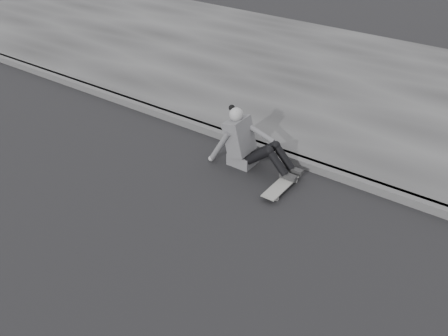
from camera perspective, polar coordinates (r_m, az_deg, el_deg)
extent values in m
plane|color=black|center=(5.37, 1.45, -13.91)|extent=(80.00, 80.00, 0.00)
cube|color=#4C4C4C|center=(7.14, 13.18, -0.82)|extent=(24.00, 0.16, 0.12)
cube|color=#3D3D3D|center=(9.71, 20.53, 7.29)|extent=(24.00, 6.00, 0.12)
cylinder|color=gray|center=(6.64, 4.95, -3.10)|extent=(0.03, 0.05, 0.05)
cylinder|color=gray|center=(6.58, 6.07, -3.53)|extent=(0.03, 0.05, 0.05)
cylinder|color=gray|center=(7.02, 7.15, -1.05)|extent=(0.03, 0.05, 0.05)
cylinder|color=gray|center=(6.97, 8.22, -1.45)|extent=(0.03, 0.05, 0.05)
cube|color=#2C2C2E|center=(6.60, 5.52, -3.12)|extent=(0.16, 0.04, 0.03)
cube|color=#2C2C2E|center=(6.98, 7.70, -1.06)|extent=(0.16, 0.04, 0.03)
cube|color=gray|center=(6.77, 6.65, -1.89)|extent=(0.20, 0.78, 0.02)
cube|color=#565659|center=(7.28, 2.18, 1.16)|extent=(0.36, 0.34, 0.18)
cube|color=#565659|center=(7.14, 1.77, 3.65)|extent=(0.37, 0.40, 0.57)
cube|color=#565659|center=(7.15, 0.92, 4.78)|extent=(0.14, 0.30, 0.20)
cylinder|color=#999999|center=(7.06, 1.46, 5.47)|extent=(0.09, 0.09, 0.08)
sphere|color=#999999|center=(7.02, 1.40, 6.14)|extent=(0.20, 0.20, 0.20)
sphere|color=black|center=(7.05, 0.89, 6.90)|extent=(0.09, 0.09, 0.09)
cylinder|color=black|center=(6.97, 3.96, 1.42)|extent=(0.43, 0.13, 0.39)
cylinder|color=black|center=(7.11, 4.73, 2.03)|extent=(0.43, 0.13, 0.39)
cylinder|color=black|center=(6.85, 6.08, 0.62)|extent=(0.35, 0.11, 0.36)
cylinder|color=black|center=(6.99, 6.83, 1.26)|extent=(0.35, 0.11, 0.36)
sphere|color=black|center=(6.83, 5.17, 1.96)|extent=(0.13, 0.13, 0.13)
sphere|color=black|center=(6.97, 5.94, 2.58)|extent=(0.13, 0.13, 0.13)
cube|color=#2A2A2A|center=(6.86, 7.34, -0.97)|extent=(0.24, 0.08, 0.07)
cube|color=#2A2A2A|center=(7.00, 8.06, -0.30)|extent=(0.24, 0.08, 0.07)
cylinder|color=#565659|center=(7.16, -0.52, 2.46)|extent=(0.38, 0.08, 0.58)
sphere|color=#999999|center=(7.36, -1.50, 1.09)|extent=(0.08, 0.08, 0.08)
cylinder|color=#565659|center=(7.12, 4.10, 4.03)|extent=(0.48, 0.08, 0.21)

